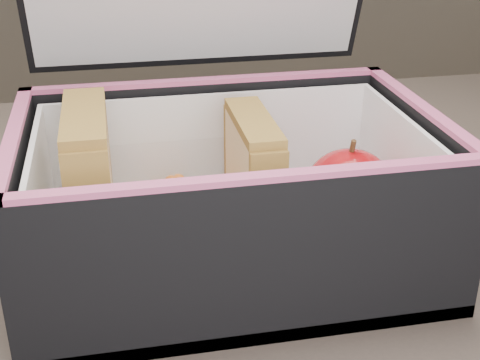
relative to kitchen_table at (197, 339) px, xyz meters
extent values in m
cube|color=brown|center=(0.00, 0.00, 0.08)|extent=(1.20, 0.80, 0.03)
cube|color=beige|center=(-0.08, -0.02, 0.16)|extent=(0.01, 0.10, 0.11)
cube|color=#BC5F64|center=(-0.07, -0.02, 0.16)|extent=(0.01, 0.10, 0.10)
cube|color=beige|center=(-0.06, -0.02, 0.16)|extent=(0.01, 0.10, 0.11)
cube|color=brown|center=(-0.07, -0.02, 0.22)|extent=(0.03, 0.10, 0.01)
cube|color=beige|center=(0.03, -0.02, 0.15)|extent=(0.01, 0.09, 0.09)
cube|color=#BC5F64|center=(0.04, -0.02, 0.15)|extent=(0.01, 0.09, 0.09)
cube|color=beige|center=(0.05, -0.02, 0.15)|extent=(0.01, 0.09, 0.09)
cube|color=brown|center=(0.04, -0.02, 0.20)|extent=(0.03, 0.09, 0.01)
cylinder|color=orange|center=(-0.02, 0.01, 0.11)|extent=(0.02, 0.08, 0.01)
cylinder|color=orange|center=(-0.02, 0.00, 0.12)|extent=(0.01, 0.08, 0.01)
cylinder|color=orange|center=(-0.01, 0.00, 0.14)|extent=(0.02, 0.08, 0.01)
cylinder|color=orange|center=(-0.03, -0.02, 0.11)|extent=(0.03, 0.08, 0.01)
cylinder|color=orange|center=(0.00, -0.04, 0.12)|extent=(0.01, 0.08, 0.01)
cylinder|color=orange|center=(-0.03, -0.06, 0.14)|extent=(0.01, 0.08, 0.01)
cylinder|color=orange|center=(0.00, -0.01, 0.11)|extent=(0.02, 0.08, 0.01)
cylinder|color=orange|center=(-0.01, -0.04, 0.12)|extent=(0.02, 0.08, 0.01)
cylinder|color=orange|center=(-0.01, -0.01, 0.14)|extent=(0.02, 0.08, 0.01)
cylinder|color=orange|center=(-0.03, -0.03, 0.11)|extent=(0.01, 0.08, 0.01)
cube|color=white|center=(0.11, -0.02, 0.11)|extent=(0.07, 0.08, 0.01)
ellipsoid|color=maroon|center=(0.12, -0.02, 0.14)|extent=(0.08, 0.08, 0.06)
cylinder|color=#4B331B|center=(0.12, -0.02, 0.18)|extent=(0.01, 0.01, 0.01)
camera|label=1|loc=(-0.05, -0.45, 0.37)|focal=50.00mm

